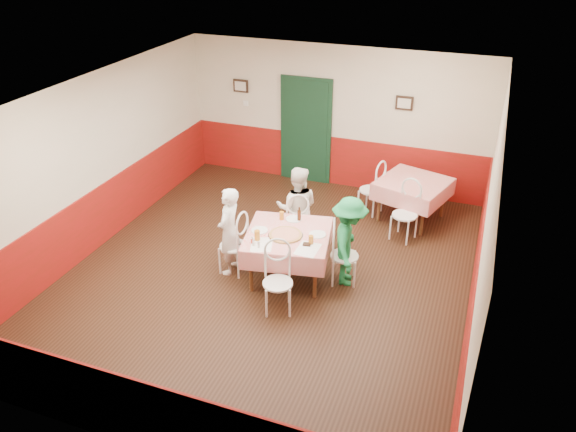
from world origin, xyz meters
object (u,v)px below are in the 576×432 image
(chair_far, at_px, (297,224))
(glass_b, at_px, (311,240))
(second_table, at_px, (412,200))
(glass_c, at_px, (282,216))
(chair_right, at_px, (344,256))
(chair_second_b, at_px, (405,215))
(chair_second_a, at_px, (371,190))
(beer_bottle, at_px, (299,215))
(glass_a, at_px, (257,235))
(wallet, at_px, (307,244))
(diner_far, at_px, (297,208))
(chair_near, at_px, (278,283))
(pizza, at_px, (286,235))
(diner_right, at_px, (349,242))
(main_table, at_px, (288,255))
(chair_left, at_px, (233,246))
(diner_left, at_px, (229,231))

(chair_far, distance_m, glass_b, 1.21)
(second_table, distance_m, glass_c, 2.75)
(chair_right, distance_m, chair_second_b, 1.69)
(chair_second_a, bearing_deg, beer_bottle, -1.00)
(glass_b, height_order, beer_bottle, beer_bottle)
(glass_a, height_order, wallet, glass_a)
(second_table, bearing_deg, glass_c, -128.57)
(glass_b, height_order, diner_far, diner_far)
(chair_near, height_order, glass_b, chair_near)
(chair_right, relative_size, chair_near, 1.00)
(glass_b, bearing_deg, beer_bottle, 123.55)
(glass_c, height_order, diner_far, diner_far)
(beer_bottle, bearing_deg, glass_b, -56.45)
(chair_near, relative_size, pizza, 1.85)
(glass_a, xyz_separation_m, diner_right, (1.23, 0.51, -0.14))
(main_table, xyz_separation_m, glass_c, (-0.24, 0.37, 0.45))
(chair_left, bearing_deg, glass_a, 73.47)
(chair_far, bearing_deg, chair_near, 75.69)
(chair_second_b, height_order, glass_a, glass_a)
(diner_far, bearing_deg, second_table, -150.46)
(chair_right, bearing_deg, wallet, 114.05)
(chair_second_b, xyz_separation_m, wallet, (-1.08, -1.96, 0.32))
(diner_left, xyz_separation_m, diner_right, (1.77, 0.34, -0.00))
(diner_left, bearing_deg, wallet, 86.52)
(main_table, distance_m, beer_bottle, 0.64)
(chair_second_b, xyz_separation_m, diner_far, (-1.62, -0.85, 0.26))
(beer_bottle, bearing_deg, chair_right, -17.53)
(glass_c, bearing_deg, chair_second_b, 39.02)
(chair_second_b, distance_m, pizza, 2.35)
(beer_bottle, bearing_deg, glass_a, -116.79)
(beer_bottle, distance_m, diner_far, 0.53)
(main_table, bearing_deg, beer_bottle, 86.15)
(pizza, bearing_deg, wallet, -20.54)
(chair_far, bearing_deg, diner_left, 29.05)
(chair_left, relative_size, chair_second_a, 1.00)
(chair_second_a, distance_m, glass_b, 2.69)
(chair_near, distance_m, beer_bottle, 1.32)
(wallet, bearing_deg, diner_far, 105.11)
(chair_left, height_order, pizza, chair_left)
(chair_second_b, height_order, wallet, chair_second_b)
(beer_bottle, bearing_deg, chair_far, 114.18)
(chair_near, height_order, chair_second_b, same)
(second_table, relative_size, diner_right, 0.80)
(wallet, xyz_separation_m, diner_left, (-1.25, 0.05, -0.06))
(chair_near, relative_size, diner_far, 0.63)
(diner_far, bearing_deg, diner_left, 40.69)
(second_table, distance_m, glass_b, 2.88)
(second_table, distance_m, chair_second_a, 0.75)
(diner_far, bearing_deg, glass_a, 66.36)
(chair_right, bearing_deg, chair_second_b, -36.35)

